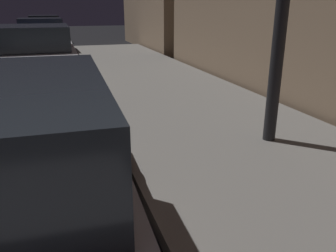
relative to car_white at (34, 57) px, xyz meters
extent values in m
cylinder|color=black|center=(0.91, -5.49, -0.39)|extent=(0.24, 0.67, 0.66)
cube|color=silver|center=(0.00, -0.02, -0.15)|extent=(1.92, 4.09, 0.64)
cube|color=#1E2328|center=(0.00, 0.04, 0.43)|extent=(1.68, 2.19, 0.56)
cylinder|color=black|center=(-0.95, 1.25, -0.39)|extent=(0.22, 0.66, 0.66)
cylinder|color=black|center=(0.97, 1.24, -0.39)|extent=(0.22, 0.66, 0.66)
cylinder|color=black|center=(0.95, -1.29, -0.39)|extent=(0.22, 0.66, 0.66)
cube|color=navy|center=(0.00, 6.65, -0.15)|extent=(2.01, 4.19, 0.64)
cube|color=#1E2328|center=(0.01, 6.46, 0.43)|extent=(1.71, 2.06, 0.56)
cylinder|color=black|center=(-0.99, 7.89, -0.39)|extent=(0.25, 0.67, 0.66)
cylinder|color=black|center=(0.89, 7.96, -0.39)|extent=(0.25, 0.67, 0.66)
cylinder|color=black|center=(-0.89, 5.34, -0.39)|extent=(0.25, 0.67, 0.66)
cylinder|color=black|center=(0.99, 5.41, -0.39)|extent=(0.25, 0.67, 0.66)
cube|color=black|center=(0.00, 12.47, -0.15)|extent=(1.93, 4.56, 0.64)
cube|color=#1E2328|center=(0.01, 12.24, 0.43)|extent=(1.63, 2.36, 0.56)
cylinder|color=black|center=(-0.94, 13.82, -0.39)|extent=(0.25, 0.67, 0.66)
cylinder|color=black|center=(0.81, 13.90, -0.39)|extent=(0.25, 0.67, 0.66)
cylinder|color=black|center=(-0.81, 11.04, -0.39)|extent=(0.25, 0.67, 0.66)
cylinder|color=black|center=(0.94, 11.12, -0.39)|extent=(0.25, 0.67, 0.66)
camera|label=1|loc=(0.51, -8.78, 1.10)|focal=36.32mm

